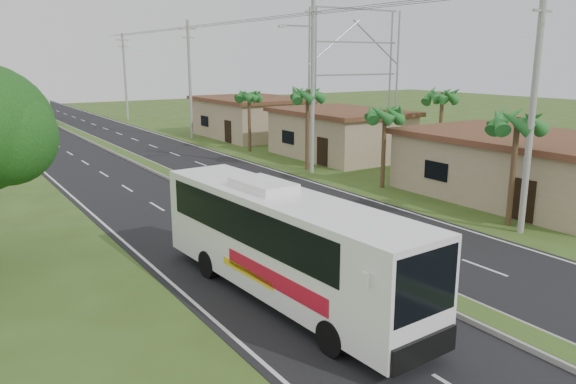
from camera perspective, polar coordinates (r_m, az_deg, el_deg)
ground at (r=19.52m, az=12.86°, el=-9.57°), size 180.00×180.00×0.00m
road_asphalt at (r=35.70m, az=-10.67°, el=1.05°), size 14.00×160.00×0.02m
median_strip at (r=35.68m, az=-10.68°, el=1.20°), size 1.20×160.00×0.18m
lane_edge_left at (r=33.82m, az=-21.20°, el=-0.34°), size 0.12×160.00×0.01m
lane_edge_right at (r=38.67m, az=-1.47°, el=2.21°), size 0.12×160.00×0.01m
shop_near at (r=33.24m, az=22.59°, el=2.45°), size 8.60×12.60×3.52m
shop_mid at (r=44.13m, az=5.29°, el=6.00°), size 7.60×10.60×3.67m
shop_far at (r=55.71m, az=-3.72°, el=7.64°), size 8.60×11.60×3.82m
palm_verge_a at (r=27.07m, az=22.29°, el=6.55°), size 2.40×2.40×5.45m
palm_verge_b at (r=33.32m, az=9.82°, el=7.79°), size 2.40×2.40×5.05m
palm_verge_c at (r=38.33m, az=2.00°, el=9.83°), size 2.40×2.40×5.85m
palm_verge_d at (r=46.25m, az=-3.98°, el=9.71°), size 2.40×2.40×5.25m
palm_behind_shop at (r=41.14m, az=15.42°, el=9.35°), size 2.40×2.40×5.65m
utility_pole_a at (r=26.01m, az=23.64°, el=8.26°), size 1.60×0.28×11.00m
utility_pole_b at (r=37.27m, az=2.49°, el=11.47°), size 3.20×0.28×12.00m
utility_pole_c at (r=54.82m, az=-9.95°, el=11.30°), size 1.60×0.28×11.00m
utility_pole_d at (r=73.62m, az=-16.23°, el=11.27°), size 1.60×0.28×10.50m
billboard_lattice at (r=55.02m, az=6.84°, el=12.61°), size 10.18×1.18×12.07m
coach_bus_main at (r=17.64m, az=-0.54°, el=-4.72°), size 3.01×11.48×3.67m
coach_bus_far at (r=72.49m, az=-24.52°, el=7.76°), size 3.05×11.40×3.29m
motorcyclist at (r=25.93m, az=-6.39°, el=-1.76°), size 1.67×1.03×2.12m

